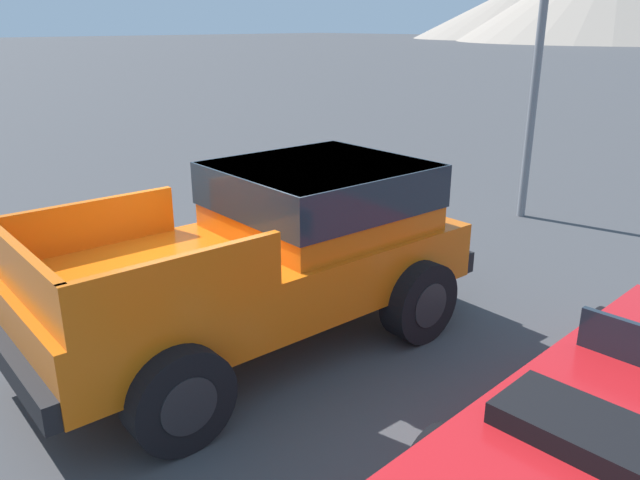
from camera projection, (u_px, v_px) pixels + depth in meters
name	position (u px, v px, depth m)	size (l,w,h in m)	color
ground_plane	(252.00, 321.00, 7.23)	(320.00, 320.00, 0.00)	#424244
orange_pickup_truck	(276.00, 245.00, 6.59)	(2.75, 5.02, 1.84)	orange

